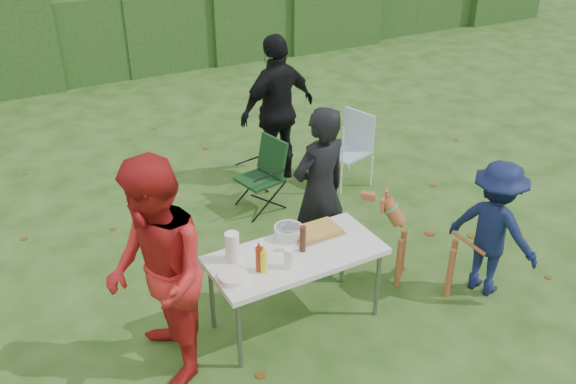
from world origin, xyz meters
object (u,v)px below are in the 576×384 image
person_red_jacket (157,276)px  child (493,229)px  beer_bottle (303,239)px  camping_chair (260,175)px  mustard_bottle (264,261)px  folding_table (296,258)px  dog (428,247)px  ketchup_bottle (259,259)px  lawn_chair (346,149)px  paper_towel_roll (232,247)px  person_cook (319,192)px  person_black_puffy (278,110)px

person_red_jacket → child: person_red_jacket is taller
beer_bottle → camping_chair: bearing=73.6°
camping_chair → mustard_bottle: (-1.00, -2.08, 0.42)m
person_red_jacket → folding_table: bearing=97.2°
dog → ketchup_bottle: ketchup_bottle is taller
dog → lawn_chair: bearing=-55.1°
beer_bottle → paper_towel_roll: size_ratio=0.92×
person_cook → dog: 1.15m
person_black_puffy → beer_bottle: person_black_puffy is taller
person_red_jacket → lawn_chair: person_red_jacket is taller
person_black_puffy → child: (0.64, -3.01, -0.27)m
ketchup_bottle → beer_bottle: bearing=9.2°
person_red_jacket → camping_chair: size_ratio=2.26×
folding_table → beer_bottle: bearing=0.8°
dog → camping_chair: bearing=-23.1°
folding_table → paper_towel_roll: (-0.51, 0.17, 0.18)m
folding_table → mustard_bottle: (-0.36, -0.11, 0.15)m
person_cook → paper_towel_roll: person_cook is taller
child → lawn_chair: bearing=-19.7°
person_cook → beer_bottle: 0.83m
folding_table → camping_chair: size_ratio=1.77×
ketchup_bottle → camping_chair: bearing=63.3°
folding_table → person_cook: 0.89m
folding_table → dog: bearing=-6.8°
folding_table → ketchup_bottle: 0.42m
folding_table → beer_bottle: (0.06, 0.00, 0.17)m
person_cook → beer_bottle: bearing=39.9°
lawn_chair → mustard_bottle: (-2.24, -2.12, 0.38)m
folding_table → ketchup_bottle: size_ratio=6.82×
lawn_chair → paper_towel_roll: (-2.40, -1.85, 0.41)m
ketchup_bottle → person_black_puffy: bearing=58.9°
child → mustard_bottle: 2.23m
dog → beer_bottle: (-1.28, 0.16, 0.40)m
lawn_chair → person_cook: bearing=32.3°
folding_table → person_cook: person_cook is taller
child → paper_towel_roll: bearing=56.3°
dog → folding_table: bearing=42.0°
lawn_chair → folding_table: bearing=31.6°
person_black_puffy → dog: size_ratio=1.96×
mustard_bottle → person_red_jacket: bearing=175.0°
dog → person_black_puffy: bearing=-37.9°
child → ketchup_bottle: bearing=61.3°
mustard_bottle → ketchup_bottle: bearing=125.6°
person_red_jacket → lawn_chair: size_ratio=2.08×
person_red_jacket → person_black_puffy: bearing=142.7°
dog → beer_bottle: bearing=41.6°
person_cook → ketchup_bottle: size_ratio=7.87×
folding_table → person_red_jacket: person_red_jacket is taller
person_cook → dog: size_ratio=1.80×
folding_table → mustard_bottle: 0.40m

